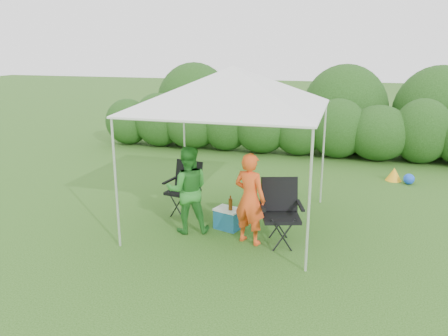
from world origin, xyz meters
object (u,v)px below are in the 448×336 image
(canopy, at_px, (233,88))
(chair_left, at_px, (185,184))
(chair_right, at_px, (280,207))
(woman, at_px, (188,190))
(man, at_px, (250,199))
(cooler, at_px, (228,218))

(canopy, relative_size, chair_left, 3.07)
(chair_right, height_order, woman, woman)
(man, xyz_separation_m, cooler, (-0.49, 0.45, -0.57))
(chair_left, distance_m, cooler, 1.21)
(woman, height_order, cooler, woman)
(chair_left, xyz_separation_m, man, (1.50, -0.99, 0.19))
(cooler, bearing_deg, man, -25.06)
(man, height_order, woman, same)
(canopy, distance_m, man, 1.93)
(chair_left, bearing_deg, chair_right, -12.91)
(man, distance_m, cooler, 0.88)
(canopy, relative_size, cooler, 5.91)
(chair_right, height_order, chair_left, chair_right)
(canopy, relative_size, woman, 2.03)
(man, height_order, cooler, man)
(woman, bearing_deg, cooler, -176.23)
(chair_right, distance_m, chair_left, 2.15)
(canopy, distance_m, cooler, 2.30)
(chair_left, xyz_separation_m, cooler, (1.01, -0.54, -0.38))
(chair_left, relative_size, cooler, 1.92)
(man, relative_size, woman, 1.00)
(chair_right, distance_m, woman, 1.62)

